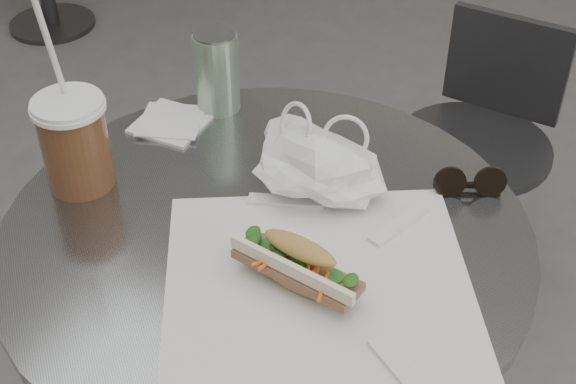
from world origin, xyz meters
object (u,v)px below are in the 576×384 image
at_px(banh_mi, 298,265).
at_px(iced_coffee, 75,141).
at_px(cafe_table, 268,354).
at_px(sunglasses, 469,183).
at_px(chair_far, 471,179).
at_px(drink_can, 217,71).

distance_m(banh_mi, iced_coffee, 0.39).
distance_m(cafe_table, sunglasses, 0.43).
bearing_deg(banh_mi, cafe_table, 146.66).
bearing_deg(iced_coffee, chair_far, 62.30).
xyz_separation_m(banh_mi, iced_coffee, (-0.39, 0.06, 0.04)).
height_order(cafe_table, drink_can, drink_can).
relative_size(iced_coffee, sunglasses, 3.00).
bearing_deg(drink_can, cafe_table, -49.10).
xyz_separation_m(cafe_table, drink_can, (-0.21, 0.25, 0.34)).
xyz_separation_m(cafe_table, chair_far, (0.14, 0.81, -0.16)).
distance_m(sunglasses, drink_can, 0.46).
relative_size(cafe_table, banh_mi, 3.36).
bearing_deg(sunglasses, drink_can, 148.09).
distance_m(cafe_table, banh_mi, 0.34).
distance_m(chair_far, banh_mi, 1.01).
relative_size(cafe_table, sunglasses, 7.27).
bearing_deg(chair_far, iced_coffee, 67.35).
xyz_separation_m(banh_mi, drink_can, (-0.30, 0.33, 0.03)).
height_order(iced_coffee, drink_can, iced_coffee).
bearing_deg(chair_far, drink_can, 62.85).
xyz_separation_m(chair_far, iced_coffee, (-0.44, -0.83, 0.51)).
height_order(cafe_table, banh_mi, banh_mi).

